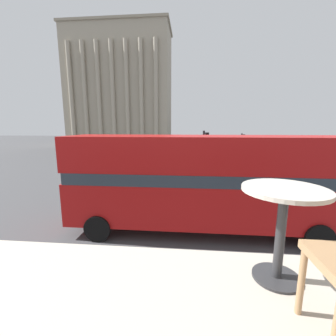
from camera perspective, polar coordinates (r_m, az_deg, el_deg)
The scene contains 8 objects.
double_decker_bus at distance 9.22m, azimuth 8.81°, elevation -2.95°, with size 10.84×2.64×4.00m.
cafe_dining_table at distance 1.89m, azimuth 27.07°, elevation -10.22°, with size 0.60×0.60×0.73m.
plaza_building_left at distance 55.33m, azimuth -11.98°, elevation 19.06°, with size 23.02×11.52×25.62m.
traffic_light_near at distance 13.09m, azimuth 9.24°, elevation 2.99°, with size 0.42×0.24×4.13m.
traffic_light_mid at distance 22.15m, azimuth 18.25°, elevation 5.02°, with size 0.42×0.24×3.74m.
car_white at distance 23.40m, azimuth 22.97°, elevation 0.66°, with size 4.20×1.93×1.35m.
pedestrian_blue at distance 17.13m, azimuth 24.87°, elevation -1.77°, with size 0.32×0.32×1.75m.
pedestrian_olive at distance 30.72m, azimuth 20.61°, elevation 3.58°, with size 0.32×0.32×1.75m.
Camera 1 is at (0.72, -1.99, 4.37)m, focal length 24.00 mm.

